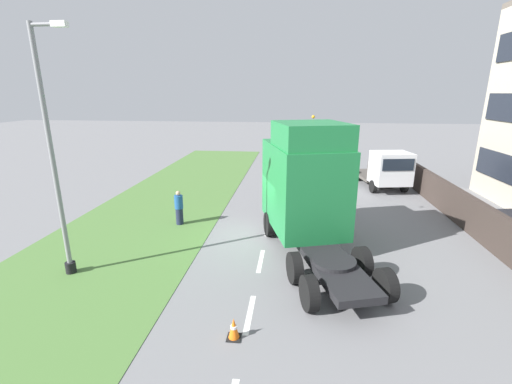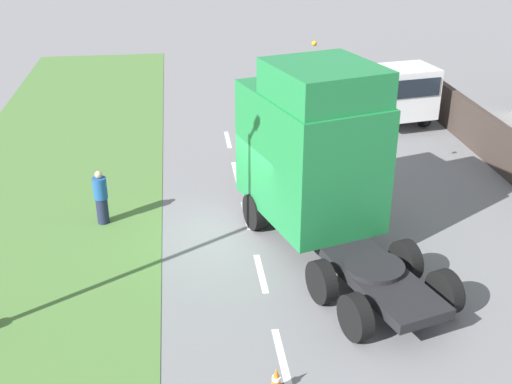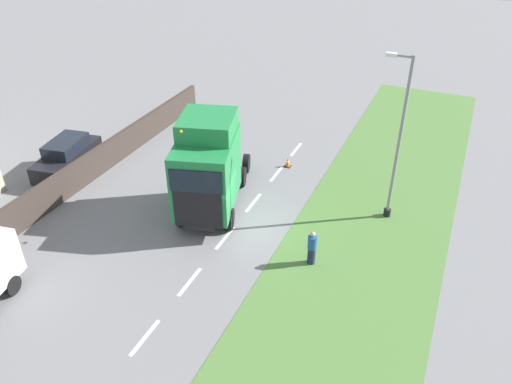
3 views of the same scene
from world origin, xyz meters
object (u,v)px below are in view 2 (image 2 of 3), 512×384
object	(u,v)px
traffic_cone_lead	(276,380)
flatbed_truck	(399,94)
lorry_cab	(314,155)
pedestrian	(101,198)

from	to	relation	value
traffic_cone_lead	flatbed_truck	bearing A→B (deg)	63.59
flatbed_truck	lorry_cab	bearing A→B (deg)	48.90
flatbed_truck	traffic_cone_lead	world-z (taller)	flatbed_truck
traffic_cone_lead	pedestrian	bearing A→B (deg)	117.55
flatbed_truck	pedestrian	bearing A→B (deg)	22.92
pedestrian	flatbed_truck	bearing A→B (deg)	32.62
lorry_cab	pedestrian	xyz separation A→B (m)	(-5.78, 1.67, -1.70)
flatbed_truck	traffic_cone_lead	bearing A→B (deg)	53.88
traffic_cone_lead	lorry_cab	bearing A→B (deg)	72.03
lorry_cab	pedestrian	size ratio (longest dim) A/B	4.70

